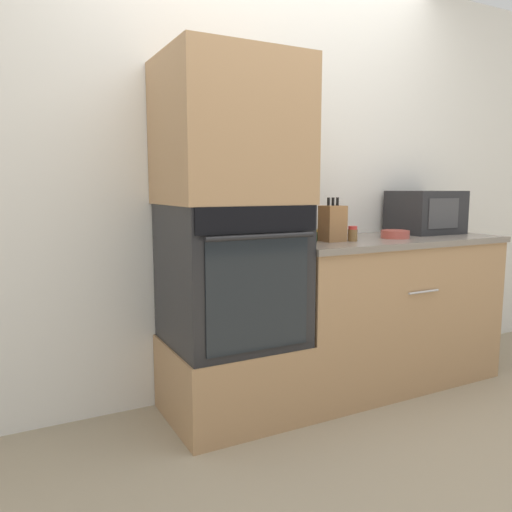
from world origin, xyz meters
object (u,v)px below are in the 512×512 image
object	(u,v)px
knife_block	(333,223)
condiment_jar_back	(353,234)
wall_oven	(231,274)
condiment_jar_mid	(299,232)
microwave	(425,212)
bowl	(395,234)
condiment_jar_near	(315,235)
condiment_jar_far	(274,229)

from	to	relation	value
knife_block	condiment_jar_back	xyz separation A→B (m)	(0.10, -0.05, -0.06)
wall_oven	condiment_jar_back	distance (m)	0.74
condiment_jar_mid	microwave	bearing A→B (deg)	-6.80
bowl	condiment_jar_back	size ratio (longest dim) A/B	1.98
microwave	condiment_jar_back	world-z (taller)	microwave
condiment_jar_mid	condiment_jar_near	bearing A→B (deg)	-86.51
bowl	condiment_jar_far	world-z (taller)	condiment_jar_far
microwave	condiment_jar_near	bearing A→B (deg)	-177.56
condiment_jar_far	condiment_jar_near	bearing A→B (deg)	-50.06
microwave	condiment_jar_back	size ratio (longest dim) A/B	4.89
wall_oven	condiment_jar_near	bearing A→B (deg)	6.76
knife_block	bowl	xyz separation A→B (m)	(0.44, -0.03, -0.08)
condiment_jar_near	condiment_jar_far	bearing A→B (deg)	129.94
condiment_jar_far	wall_oven	bearing A→B (deg)	-147.58
condiment_jar_mid	condiment_jar_far	xyz separation A→B (m)	(-0.15, 0.04, 0.02)
condiment_jar_mid	condiment_jar_back	world-z (taller)	condiment_jar_back
condiment_jar_far	condiment_jar_back	bearing A→B (deg)	-45.39
bowl	condiment_jar_back	xyz separation A→B (m)	(-0.33, -0.02, 0.02)
wall_oven	microwave	bearing A→B (deg)	4.09
wall_oven	knife_block	world-z (taller)	knife_block
condiment_jar_mid	condiment_jar_far	bearing A→B (deg)	164.91
knife_block	condiment_jar_far	distance (m)	0.35
knife_block	bowl	world-z (taller)	knife_block
condiment_jar_near	bowl	bearing A→B (deg)	-13.41
microwave	condiment_jar_far	distance (m)	1.07
knife_block	condiment_jar_near	world-z (taller)	knife_block
wall_oven	knife_block	distance (m)	0.66
condiment_jar_far	condiment_jar_mid	bearing A→B (deg)	-15.09
condiment_jar_near	condiment_jar_back	xyz separation A→B (m)	(0.16, -0.14, 0.01)
bowl	knife_block	bearing A→B (deg)	175.98
microwave	condiment_jar_near	distance (m)	0.91
wall_oven	condiment_jar_mid	bearing A→B (deg)	21.32
knife_block	condiment_jar_back	size ratio (longest dim) A/B	2.88
wall_oven	condiment_jar_far	world-z (taller)	wall_oven
knife_block	condiment_jar_mid	size ratio (longest dim) A/B	3.52
condiment_jar_mid	wall_oven	bearing A→B (deg)	-158.68
microwave	condiment_jar_near	xyz separation A→B (m)	(-0.90, -0.04, -0.11)
condiment_jar_near	condiment_jar_back	bearing A→B (deg)	-40.04
bowl	microwave	bearing A→B (deg)	21.19
condiment_jar_near	condiment_jar_mid	size ratio (longest dim) A/B	0.90
condiment_jar_far	knife_block	bearing A→B (deg)	-51.77
wall_oven	condiment_jar_back	world-z (taller)	wall_oven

